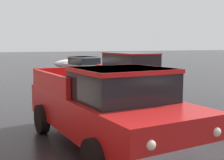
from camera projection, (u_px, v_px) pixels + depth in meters
snow_bank_near_corner_right at (105, 72)px, 21.25m from camera, size 3.12×1.17×0.50m
snow_bank_far_right_pile at (70, 64)px, 29.01m from camera, size 3.08×1.00×0.81m
pickup_truck_red_approaching_near_lane at (107, 106)px, 6.41m from camera, size 2.34×5.23×1.76m
suv_red_parked_kerbside_close at (130, 69)px, 14.95m from camera, size 2.16×4.76×1.82m
sedan_silver_parked_kerbside_mid at (85, 67)px, 20.01m from camera, size 2.15×4.28×1.42m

